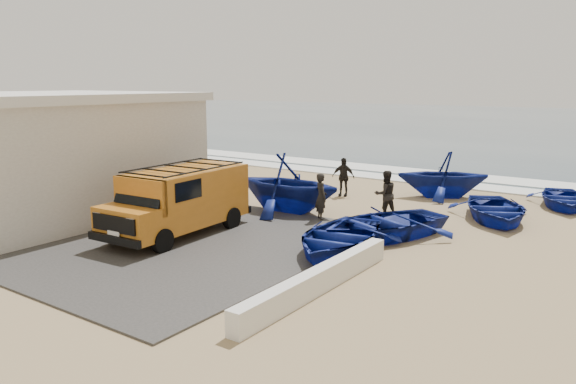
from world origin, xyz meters
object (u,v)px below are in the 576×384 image
Objects in this scene: boat_far_left at (443,174)px; fisherman_back at (343,177)px; van at (180,199)px; boat_near_right at (383,223)px; fisherman_front at (321,197)px; boat_far_right at (564,198)px; fisherman_middle at (385,194)px; building at (39,153)px; boat_mid_left at (287,183)px; parapet at (319,280)px; boat_mid_right at (495,209)px; boat_near_left at (338,237)px.

fisherman_back is at bearing -87.02° from boat_far_left.
boat_near_right is (5.29, 3.32, -0.70)m from van.
boat_far_left is at bearing -68.06° from fisherman_front.
boat_far_right is 2.09× the size of fisherman_middle.
van is 1.40× the size of boat_far_left.
building reaches higher than boat_mid_left.
parapet is 6.72m from fisherman_front.
fisherman_middle is at bearing -53.91° from fisherman_back.
boat_mid_left is 10.51m from boat_far_right.
boat_mid_right is at bearing 155.92° from fisherman_middle.
building is 1.86× the size of van.
van reaches higher than fisherman_back.
parapet is 3.73× the size of fisherman_back.
fisherman_front is at bearing -105.65° from boat_mid_left.
boat_mid_left is 1.17× the size of boat_far_right.
building reaches higher than boat_mid_right.
parapet is 12.11m from boat_far_left.
fisherman_middle is at bearing 138.88° from boat_near_right.
boat_near_left is at bearing -76.73° from fisherman_back.
fisherman_front is at bearing -149.28° from boat_far_right.
boat_mid_left is 1.04× the size of boat_mid_right.
building is 9.00m from boat_mid_left.
boat_near_right is (11.71, 3.98, -1.72)m from building.
building reaches higher than boat_near_left.
boat_near_left is 6.71m from boat_mid_right.
boat_mid_left is 1.13× the size of boat_far_left.
boat_far_left is (-2.92, 2.91, 0.54)m from boat_mid_right.
boat_near_left reaches higher than boat_far_right.
building is 1.57× the size of parapet.
boat_far_left is (-0.32, 9.10, 0.52)m from boat_near_left.
boat_far_right is at bearing 176.35° from fisherman_middle.
boat_mid_left is 2.53× the size of fisherman_back.
fisherman_back is at bearing 155.18° from boat_near_right.
building is 2.20× the size of boat_near_right.
parapet is at bearing -21.62° from boat_far_left.
fisherman_middle reaches higher than boat_far_right.
fisherman_front reaches higher than boat_near_right.
boat_near_right is 2.66× the size of fisherman_back.
building is 2.40× the size of boat_mid_right.
boat_far_left is 6.59m from fisherman_front.
fisherman_back is (-6.39, 0.77, 0.40)m from boat_mid_right.
van reaches higher than boat_far_right.
boat_near_left is at bearing -75.60° from boat_near_right.
parapet is 1.46× the size of boat_near_left.
fisherman_back reaches higher than boat_mid_right.
fisherman_back reaches higher than boat_far_right.
building reaches higher than boat_near_right.
boat_far_left reaches higher than boat_far_right.
boat_near_right is at bearing 29.07° from van.
boat_mid_right is (13.93, 8.08, -1.76)m from building.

